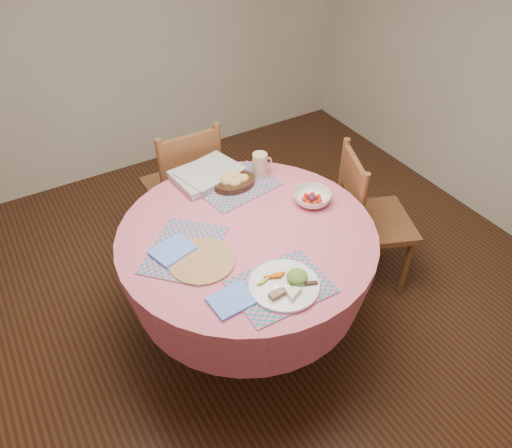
{
  "coord_description": "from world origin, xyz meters",
  "views": [
    {
      "loc": [
        -0.88,
        -1.56,
        2.29
      ],
      "look_at": [
        0.05,
        0.0,
        0.78
      ],
      "focal_mm": 35.0,
      "sensor_mm": 36.0,
      "label": 1
    }
  ],
  "objects_px": {
    "bread_bowl": "(234,180)",
    "fruit_bowl": "(312,198)",
    "chair_back": "(185,185)",
    "dinner_plate": "(286,284)",
    "dining_table": "(247,262)",
    "latte_mug": "(260,165)",
    "wicker_trivet": "(202,261)",
    "chair_right": "(368,217)"
  },
  "relations": [
    {
      "from": "wicker_trivet",
      "to": "bread_bowl",
      "type": "xyz_separation_m",
      "value": [
        0.4,
        0.43,
        0.03
      ]
    },
    {
      "from": "fruit_bowl",
      "to": "dining_table",
      "type": "bearing_deg",
      "value": -175.37
    },
    {
      "from": "bread_bowl",
      "to": "wicker_trivet",
      "type": "bearing_deg",
      "value": -132.87
    },
    {
      "from": "dining_table",
      "to": "chair_back",
      "type": "height_order",
      "value": "chair_back"
    },
    {
      "from": "dinner_plate",
      "to": "bread_bowl",
      "type": "height_order",
      "value": "bread_bowl"
    },
    {
      "from": "latte_mug",
      "to": "dining_table",
      "type": "bearing_deg",
      "value": -128.74
    },
    {
      "from": "bread_bowl",
      "to": "latte_mug",
      "type": "bearing_deg",
      "value": 3.49
    },
    {
      "from": "dinner_plate",
      "to": "dining_table",
      "type": "bearing_deg",
      "value": 84.61
    },
    {
      "from": "bread_bowl",
      "to": "chair_back",
      "type": "bearing_deg",
      "value": 99.24
    },
    {
      "from": "chair_back",
      "to": "latte_mug",
      "type": "distance_m",
      "value": 0.64
    },
    {
      "from": "chair_back",
      "to": "wicker_trivet",
      "type": "distance_m",
      "value": 1.02
    },
    {
      "from": "latte_mug",
      "to": "dinner_plate",
      "type": "bearing_deg",
      "value": -113.73
    },
    {
      "from": "latte_mug",
      "to": "wicker_trivet",
      "type": "bearing_deg",
      "value": -142.22
    },
    {
      "from": "bread_bowl",
      "to": "fruit_bowl",
      "type": "relative_size",
      "value": 1.04
    },
    {
      "from": "bread_bowl",
      "to": "latte_mug",
      "type": "xyz_separation_m",
      "value": [
        0.17,
        0.01,
        0.03
      ]
    },
    {
      "from": "chair_right",
      "to": "fruit_bowl",
      "type": "height_order",
      "value": "chair_right"
    },
    {
      "from": "dining_table",
      "to": "wicker_trivet",
      "type": "distance_m",
      "value": 0.34
    },
    {
      "from": "wicker_trivet",
      "to": "dining_table",
      "type": "bearing_deg",
      "value": 14.42
    },
    {
      "from": "chair_right",
      "to": "bread_bowl",
      "type": "xyz_separation_m",
      "value": [
        -0.7,
        0.32,
        0.32
      ]
    },
    {
      "from": "latte_mug",
      "to": "fruit_bowl",
      "type": "height_order",
      "value": "latte_mug"
    },
    {
      "from": "wicker_trivet",
      "to": "dinner_plate",
      "type": "distance_m",
      "value": 0.4
    },
    {
      "from": "chair_right",
      "to": "latte_mug",
      "type": "bearing_deg",
      "value": 79.93
    },
    {
      "from": "bread_bowl",
      "to": "fruit_bowl",
      "type": "bearing_deg",
      "value": -50.58
    },
    {
      "from": "chair_back",
      "to": "dinner_plate",
      "type": "height_order",
      "value": "chair_back"
    },
    {
      "from": "dining_table",
      "to": "chair_right",
      "type": "xyz_separation_m",
      "value": [
        0.83,
        0.04,
        -0.08
      ]
    },
    {
      "from": "chair_right",
      "to": "wicker_trivet",
      "type": "bearing_deg",
      "value": 117.55
    },
    {
      "from": "wicker_trivet",
      "to": "bread_bowl",
      "type": "bearing_deg",
      "value": 47.13
    },
    {
      "from": "wicker_trivet",
      "to": "latte_mug",
      "type": "distance_m",
      "value": 0.72
    },
    {
      "from": "dining_table",
      "to": "latte_mug",
      "type": "bearing_deg",
      "value": 51.26
    },
    {
      "from": "chair_back",
      "to": "fruit_bowl",
      "type": "bearing_deg",
      "value": 113.91
    },
    {
      "from": "dinner_plate",
      "to": "chair_back",
      "type": "bearing_deg",
      "value": 86.13
    },
    {
      "from": "wicker_trivet",
      "to": "chair_back",
      "type": "bearing_deg",
      "value": 71.05
    },
    {
      "from": "chair_right",
      "to": "latte_mug",
      "type": "xyz_separation_m",
      "value": [
        -0.53,
        0.33,
        0.35
      ]
    },
    {
      "from": "wicker_trivet",
      "to": "fruit_bowl",
      "type": "xyz_separation_m",
      "value": [
        0.67,
        0.1,
        0.02
      ]
    },
    {
      "from": "dinner_plate",
      "to": "latte_mug",
      "type": "distance_m",
      "value": 0.83
    },
    {
      "from": "dinner_plate",
      "to": "chair_right",
      "type": "bearing_deg",
      "value": 26.23
    },
    {
      "from": "chair_right",
      "to": "chair_back",
      "type": "xyz_separation_m",
      "value": [
        -0.78,
        0.82,
        0.01
      ]
    },
    {
      "from": "chair_back",
      "to": "fruit_bowl",
      "type": "xyz_separation_m",
      "value": [
        0.35,
        -0.83,
        0.3
      ]
    },
    {
      "from": "wicker_trivet",
      "to": "bread_bowl",
      "type": "height_order",
      "value": "bread_bowl"
    },
    {
      "from": "latte_mug",
      "to": "fruit_bowl",
      "type": "relative_size",
      "value": 0.6
    },
    {
      "from": "bread_bowl",
      "to": "latte_mug",
      "type": "relative_size",
      "value": 1.72
    },
    {
      "from": "chair_back",
      "to": "dinner_plate",
      "type": "distance_m",
      "value": 1.28
    }
  ]
}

